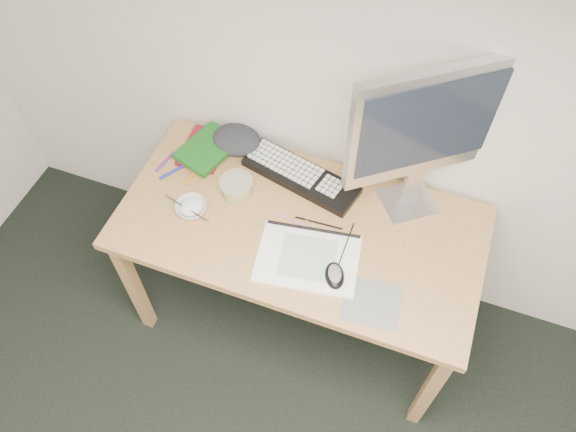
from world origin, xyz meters
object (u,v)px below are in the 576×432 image
Objects in this scene: desk at (299,237)px; keyboard at (301,176)px; sketchpad at (308,259)px; monitor at (429,128)px; rice_bowl at (191,208)px.

desk is 2.88× the size of keyboard.
monitor reaches higher than sketchpad.
keyboard is at bearing 41.05° from rice_bowl.
desk is 0.67m from monitor.
keyboard is 0.46m from rice_bowl.
sketchpad is at bearing -163.60° from monitor.
monitor is 0.93m from rice_bowl.
monitor reaches higher than rice_bowl.
sketchpad is 0.76× the size of keyboard.
sketchpad is (0.08, -0.13, 0.09)m from desk.
monitor is (0.28, 0.38, 0.41)m from sketchpad.
rice_bowl is (-0.78, -0.33, -0.40)m from monitor.
rice_bowl is at bearing -125.24° from keyboard.
monitor is at bearing 34.66° from desk.
sketchpad is 3.01× the size of rice_bowl.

